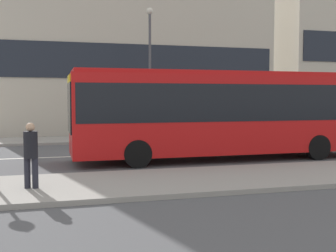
# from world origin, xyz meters

# --- Properties ---
(ground_plane) EXTENTS (120.00, 120.00, 0.00)m
(ground_plane) POSITION_xyz_m (0.00, 0.00, 0.00)
(ground_plane) COLOR #4F4F51
(sidewalk_near) EXTENTS (44.00, 3.50, 0.13)m
(sidewalk_near) POSITION_xyz_m (0.00, -6.25, 0.07)
(sidewalk_near) COLOR gray
(sidewalk_near) RESTS_ON ground_plane
(sidewalk_far) EXTENTS (44.00, 3.50, 0.13)m
(sidewalk_far) POSITION_xyz_m (0.00, 6.25, 0.07)
(sidewalk_far) COLOR gray
(sidewalk_far) RESTS_ON ground_plane
(lane_centerline) EXTENTS (41.80, 0.16, 0.01)m
(lane_centerline) POSITION_xyz_m (0.00, 0.00, 0.00)
(lane_centerline) COLOR silver
(lane_centerline) RESTS_ON ground_plane
(apartment_block_left_tower) EXTENTS (18.82, 4.08, 17.13)m
(apartment_block_left_tower) POSITION_xyz_m (3.46, 11.50, 8.55)
(apartment_block_left_tower) COLOR beige
(apartment_block_left_tower) RESTS_ON ground_plane
(city_bus) EXTENTS (11.39, 2.58, 3.35)m
(city_bus) POSITION_xyz_m (3.97, -2.24, 1.93)
(city_bus) COLOR red
(city_bus) RESTS_ON ground_plane
(parked_car_0) EXTENTS (4.56, 1.86, 1.25)m
(parked_car_0) POSITION_xyz_m (11.90, 3.46, 0.60)
(parked_car_0) COLOR #A39E84
(parked_car_0) RESTS_ON ground_plane
(pedestrian_near_stop) EXTENTS (0.34, 0.34, 1.63)m
(pedestrian_near_stop) POSITION_xyz_m (-2.83, -6.45, 1.05)
(pedestrian_near_stop) COLOR #23232D
(pedestrian_near_stop) RESTS_ON sidewalk_near
(street_lamp) EXTENTS (0.36, 0.36, 7.07)m
(street_lamp) POSITION_xyz_m (2.86, 5.00, 4.43)
(street_lamp) COLOR #4C4C51
(street_lamp) RESTS_ON sidewalk_far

